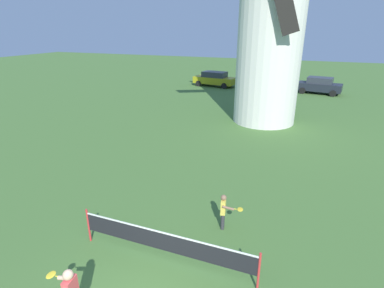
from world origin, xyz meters
TOP-DOWN VIEW (x-y plane):
  - windmill at (0.10, 16.22)m, footprint 8.52×4.74m
  - tennis_net at (-0.24, 1.75)m, footprint 5.06×0.06m
  - player_far at (0.81, 3.80)m, footprint 0.75×0.40m
  - parked_car_mustard at (-6.95, 27.58)m, footprint 4.64×2.35m
  - parked_car_blue at (-1.63, 27.85)m, footprint 4.06×2.15m
  - parked_car_black at (3.62, 27.50)m, footprint 4.21×2.34m

SIDE VIEW (x-z plane):
  - player_far at x=0.81m, z-range 0.08..1.28m
  - tennis_net at x=-0.24m, z-range 0.13..1.23m
  - parked_car_blue at x=-1.63m, z-range 0.03..1.59m
  - parked_car_black at x=3.62m, z-range 0.03..1.59m
  - parked_car_mustard at x=-6.95m, z-range 0.03..1.59m
  - windmill at x=0.10m, z-range -0.42..13.64m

